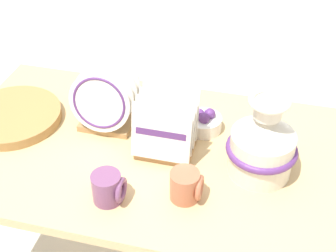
{
  "coord_description": "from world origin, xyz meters",
  "views": [
    {
      "loc": [
        0.28,
        -1.13,
        1.69
      ],
      "look_at": [
        0.0,
        0.0,
        0.77
      ],
      "focal_mm": 50.0,
      "sensor_mm": 36.0,
      "label": 1
    }
  ],
  "objects_px": {
    "wicker_charger_stack": "(13,116)",
    "fruit_bowl": "(204,122)",
    "mug_plum_glaze": "(108,188)",
    "ceramic_vase": "(263,143)",
    "dish_rack_round_plates": "(105,102)",
    "mug_terracotta_glaze": "(186,186)",
    "dish_rack_square_plates": "(166,131)"
  },
  "relations": [
    {
      "from": "wicker_charger_stack",
      "to": "fruit_bowl",
      "type": "height_order",
      "value": "fruit_bowl"
    },
    {
      "from": "wicker_charger_stack",
      "to": "mug_plum_glaze",
      "type": "xyz_separation_m",
      "value": [
        0.47,
        -0.28,
        0.03
      ]
    },
    {
      "from": "ceramic_vase",
      "to": "dish_rack_round_plates",
      "type": "xyz_separation_m",
      "value": [
        -0.54,
        0.1,
        -0.01
      ]
    },
    {
      "from": "ceramic_vase",
      "to": "mug_terracotta_glaze",
      "type": "xyz_separation_m",
      "value": [
        -0.2,
        -0.17,
        -0.07
      ]
    },
    {
      "from": "dish_rack_round_plates",
      "to": "dish_rack_square_plates",
      "type": "xyz_separation_m",
      "value": [
        0.23,
        -0.08,
        -0.02
      ]
    },
    {
      "from": "ceramic_vase",
      "to": "fruit_bowl",
      "type": "height_order",
      "value": "ceramic_vase"
    },
    {
      "from": "ceramic_vase",
      "to": "mug_terracotta_glaze",
      "type": "height_order",
      "value": "ceramic_vase"
    },
    {
      "from": "dish_rack_square_plates",
      "to": "fruit_bowl",
      "type": "bearing_deg",
      "value": 54.46
    },
    {
      "from": "mug_plum_glaze",
      "to": "fruit_bowl",
      "type": "xyz_separation_m",
      "value": [
        0.21,
        0.39,
        -0.02
      ]
    },
    {
      "from": "fruit_bowl",
      "to": "dish_rack_square_plates",
      "type": "bearing_deg",
      "value": -125.54
    },
    {
      "from": "dish_rack_round_plates",
      "to": "ceramic_vase",
      "type": "bearing_deg",
      "value": -10.59
    },
    {
      "from": "ceramic_vase",
      "to": "mug_terracotta_glaze",
      "type": "relative_size",
      "value": 2.91
    },
    {
      "from": "wicker_charger_stack",
      "to": "mug_plum_glaze",
      "type": "bearing_deg",
      "value": -30.75
    },
    {
      "from": "wicker_charger_stack",
      "to": "dish_rack_round_plates",
      "type": "bearing_deg",
      "value": 9.33
    },
    {
      "from": "wicker_charger_stack",
      "to": "mug_terracotta_glaze",
      "type": "bearing_deg",
      "value": -17.3
    },
    {
      "from": "fruit_bowl",
      "to": "mug_terracotta_glaze",
      "type": "bearing_deg",
      "value": -88.27
    },
    {
      "from": "mug_plum_glaze",
      "to": "dish_rack_round_plates",
      "type": "bearing_deg",
      "value": 110.94
    },
    {
      "from": "dish_rack_square_plates",
      "to": "wicker_charger_stack",
      "type": "bearing_deg",
      "value": 177.67
    },
    {
      "from": "ceramic_vase",
      "to": "dish_rack_round_plates",
      "type": "relative_size",
      "value": 1.18
    },
    {
      "from": "dish_rack_round_plates",
      "to": "mug_plum_glaze",
      "type": "distance_m",
      "value": 0.36
    },
    {
      "from": "ceramic_vase",
      "to": "mug_plum_glaze",
      "type": "height_order",
      "value": "ceramic_vase"
    },
    {
      "from": "dish_rack_square_plates",
      "to": "mug_terracotta_glaze",
      "type": "xyz_separation_m",
      "value": [
        0.11,
        -0.19,
        -0.03
      ]
    },
    {
      "from": "dish_rack_square_plates",
      "to": "mug_plum_glaze",
      "type": "height_order",
      "value": "dish_rack_square_plates"
    },
    {
      "from": "mug_plum_glaze",
      "to": "ceramic_vase",
      "type": "bearing_deg",
      "value": 29.05
    },
    {
      "from": "wicker_charger_stack",
      "to": "fruit_bowl",
      "type": "relative_size",
      "value": 2.76
    },
    {
      "from": "dish_rack_square_plates",
      "to": "mug_terracotta_glaze",
      "type": "bearing_deg",
      "value": -59.71
    },
    {
      "from": "dish_rack_round_plates",
      "to": "mug_terracotta_glaze",
      "type": "height_order",
      "value": "dish_rack_round_plates"
    },
    {
      "from": "dish_rack_round_plates",
      "to": "fruit_bowl",
      "type": "xyz_separation_m",
      "value": [
        0.34,
        0.06,
        -0.07
      ]
    },
    {
      "from": "dish_rack_square_plates",
      "to": "wicker_charger_stack",
      "type": "xyz_separation_m",
      "value": [
        -0.57,
        0.02,
        -0.06
      ]
    },
    {
      "from": "dish_rack_round_plates",
      "to": "fruit_bowl",
      "type": "distance_m",
      "value": 0.35
    },
    {
      "from": "wicker_charger_stack",
      "to": "mug_terracotta_glaze",
      "type": "xyz_separation_m",
      "value": [
        0.68,
        -0.21,
        0.03
      ]
    },
    {
      "from": "dish_rack_round_plates",
      "to": "dish_rack_square_plates",
      "type": "distance_m",
      "value": 0.25
    }
  ]
}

